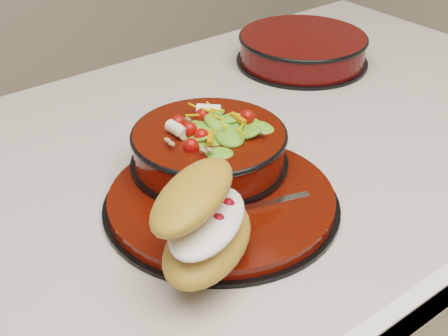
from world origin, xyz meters
TOP-DOWN VIEW (x-y plane):
  - dinner_plate at (-0.13, -0.11)m, footprint 0.30×0.30m
  - salad_bowl at (-0.10, -0.04)m, footprint 0.21×0.21m
  - croissant at (-0.21, -0.19)m, footprint 0.17×0.16m
  - fork at (-0.12, -0.15)m, footprint 0.15×0.06m
  - extra_bowl at (0.27, 0.16)m, footprint 0.25×0.25m

SIDE VIEW (x-z plane):
  - dinner_plate at x=-0.13m, z-range 0.90..0.92m
  - fork at x=-0.12m, z-range 0.92..0.92m
  - extra_bowl at x=0.27m, z-range 0.90..0.96m
  - salad_bowl at x=-0.10m, z-range 0.91..1.00m
  - croissant at x=-0.21m, z-range 0.92..1.01m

